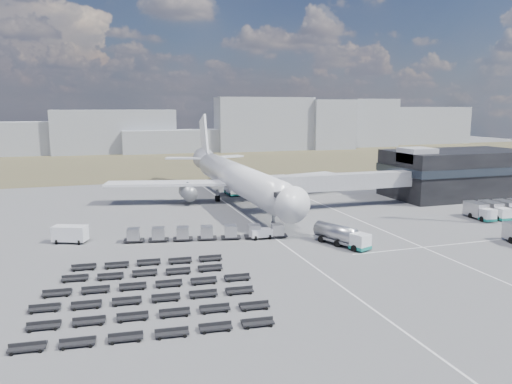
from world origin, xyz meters
name	(u,v)px	position (x,y,z in m)	size (l,w,h in m)	color
ground	(295,242)	(0.00, 0.00, 0.00)	(420.00, 420.00, 0.00)	#565659
grass_strip	(175,162)	(0.00, 110.00, 0.01)	(420.00, 90.00, 0.01)	#4E4A2F
lane_markings	(345,232)	(9.77, 3.00, 0.01)	(47.12, 110.00, 0.01)	silver
terminal	(457,172)	(47.77, 23.96, 5.25)	(30.40, 16.40, 11.00)	black
jet_bridge	(331,182)	(15.90, 20.42, 5.05)	(30.30, 3.80, 7.05)	#939399
airliner	(234,176)	(0.00, 32.38, 5.29)	(51.59, 64.53, 17.62)	white
skyline	(180,131)	(8.79, 150.48, 8.94)	(327.09, 26.95, 23.24)	#8F939C
fuel_tanker	(341,236)	(5.62, -3.55, 1.44)	(5.37, 9.12, 2.88)	white
pushback_tug	(261,234)	(-4.00, 3.46, 0.72)	(3.17, 1.78, 1.44)	white
utility_van	(70,234)	(-30.86, 9.78, 1.25)	(4.74, 2.14, 2.49)	white
catering_truck	(232,189)	(1.64, 40.37, 1.28)	(2.33, 5.49, 2.50)	white
service_trucks_far	(502,210)	(41.02, 3.79, 1.38)	(11.81, 6.98, 2.55)	white
uld_row	(207,233)	(-11.80, 5.25, 1.11)	(23.81, 6.13, 1.85)	black
baggage_dollies	(146,293)	(-22.59, -14.37, 0.35)	(24.00, 23.16, 0.69)	black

